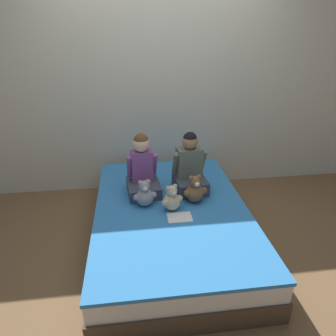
# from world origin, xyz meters

# --- Properties ---
(ground_plane) EXTENTS (14.00, 14.00, 0.00)m
(ground_plane) POSITION_xyz_m (0.00, 0.00, 0.00)
(ground_plane) COLOR brown
(wall_behind_bed) EXTENTS (8.00, 0.06, 2.50)m
(wall_behind_bed) POSITION_xyz_m (0.00, 1.14, 1.25)
(wall_behind_bed) COLOR beige
(wall_behind_bed) RESTS_ON ground_plane
(bed) EXTENTS (1.38, 2.00, 0.38)m
(bed) POSITION_xyz_m (0.00, 0.00, 0.19)
(bed) COLOR #473828
(bed) RESTS_ON ground_plane
(child_on_left) EXTENTS (0.34, 0.39, 0.59)m
(child_on_left) POSITION_xyz_m (-0.24, 0.31, 0.61)
(child_on_left) COLOR #384251
(child_on_left) RESTS_ON bed
(child_on_right) EXTENTS (0.34, 0.37, 0.59)m
(child_on_right) POSITION_xyz_m (0.22, 0.31, 0.61)
(child_on_right) COLOR #384251
(child_on_right) RESTS_ON bed
(teddy_bear_held_by_left_child) EXTENTS (0.21, 0.16, 0.26)m
(teddy_bear_held_by_left_child) POSITION_xyz_m (-0.23, 0.05, 0.49)
(teddy_bear_held_by_left_child) COLOR #939399
(teddy_bear_held_by_left_child) RESTS_ON bed
(teddy_bear_held_by_right_child) EXTENTS (0.23, 0.17, 0.27)m
(teddy_bear_held_by_right_child) POSITION_xyz_m (0.23, 0.06, 0.49)
(teddy_bear_held_by_right_child) COLOR brown
(teddy_bear_held_by_right_child) RESTS_ON bed
(teddy_bear_between_children) EXTENTS (0.19, 0.15, 0.25)m
(teddy_bear_between_children) POSITION_xyz_m (-0.00, -0.04, 0.48)
(teddy_bear_between_children) COLOR #D1B78E
(teddy_bear_between_children) RESTS_ON bed
(sign_card) EXTENTS (0.21, 0.15, 0.00)m
(sign_card) POSITION_xyz_m (0.05, -0.18, 0.38)
(sign_card) COLOR white
(sign_card) RESTS_ON bed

